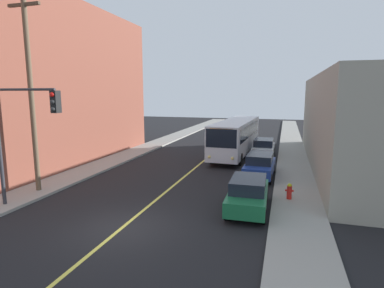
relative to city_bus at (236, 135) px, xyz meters
name	(u,v)px	position (x,y,z in m)	size (l,w,h in m)	color
ground_plane	(122,228)	(-2.20, -17.41, -1.82)	(120.00, 120.00, 0.00)	black
sidewalk_left	(103,165)	(-9.45, -7.41, -1.74)	(2.50, 90.00, 0.15)	gray
sidewalk_right	(295,179)	(5.05, -7.41, -1.74)	(2.50, 90.00, 0.15)	gray
lane_stripe_center	(207,158)	(-2.20, -2.41, -1.81)	(0.16, 60.00, 0.01)	#D8CC4C
building_left_brick	(29,86)	(-15.69, -7.83, 4.46)	(10.00, 21.58, 12.56)	brown
city_bus	(236,135)	(0.00, 0.00, 0.00)	(3.02, 12.23, 3.20)	silver
parked_car_green	(248,193)	(2.70, -13.77, -0.98)	(1.91, 4.45, 1.62)	#196038
parked_car_blue	(260,165)	(2.75, -7.36, -0.98)	(1.94, 4.45, 1.62)	navy
parked_car_white	(264,148)	(2.51, -0.21, -0.98)	(1.83, 4.41, 1.62)	silver
utility_pole_near	(30,78)	(-9.24, -14.44, 4.69)	(2.40, 0.28, 11.65)	brown
traffic_signal_left_corner	(22,123)	(-7.61, -16.84, 2.49)	(3.75, 0.48, 6.00)	#2D2D33
fire_hydrant	(289,191)	(4.65, -11.92, -1.23)	(0.44, 0.26, 0.84)	red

